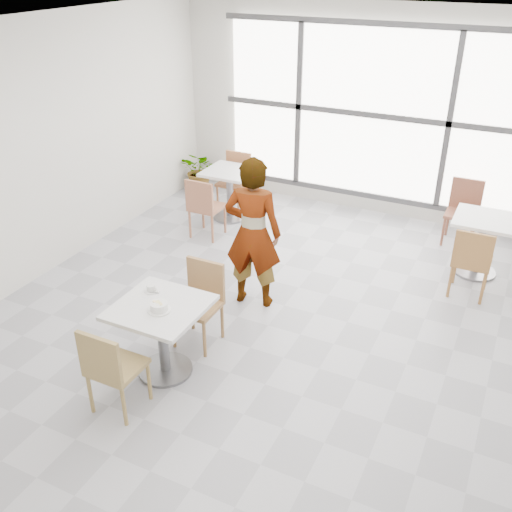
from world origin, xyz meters
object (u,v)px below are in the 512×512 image
at_px(bg_chair_left_near, 204,205).
at_px(bg_chair_right_far, 463,207).
at_px(main_table, 162,326).
at_px(bg_table_left, 230,187).
at_px(chair_near, 110,366).
at_px(oatmeal_bowl, 159,307).
at_px(chair_far, 201,297).
at_px(coffee_cup, 151,289).
at_px(person, 253,233).
at_px(bg_chair_right_near, 472,259).
at_px(bg_chair_left_far, 236,177).
at_px(plant_left, 201,170).
at_px(bg_table_right, 481,238).

distance_m(bg_chair_left_near, bg_chair_right_far, 3.54).
xyz_separation_m(main_table, bg_table_left, (-1.14, 3.43, -0.04)).
bearing_deg(chair_near, oatmeal_bowl, -102.27).
xyz_separation_m(chair_far, bg_table_left, (-1.19, 2.81, -0.01)).
bearing_deg(bg_chair_right_far, bg_table_left, -167.50).
distance_m(coffee_cup, person, 1.39).
bearing_deg(oatmeal_bowl, coffee_cup, 136.81).
height_order(chair_near, bg_chair_right_far, same).
xyz_separation_m(bg_chair_right_near, bg_chair_right_far, (-0.31, 1.48, 0.00)).
bearing_deg(bg_chair_left_far, bg_chair_right_near, -17.49).
bearing_deg(oatmeal_bowl, bg_chair_left_far, 108.35).
relative_size(coffee_cup, bg_chair_right_near, 0.18).
height_order(main_table, bg_chair_left_near, bg_chair_left_near).
bearing_deg(bg_table_left, oatmeal_bowl, -71.32).
height_order(bg_chair_left_far, bg_chair_right_far, same).
relative_size(coffee_cup, plant_left, 0.24).
relative_size(chair_near, bg_chair_right_near, 1.00).
relative_size(main_table, chair_far, 0.92).
relative_size(oatmeal_bowl, bg_table_left, 0.28).
relative_size(main_table, bg_table_left, 1.07).
bearing_deg(plant_left, bg_chair_right_near, -19.08).
height_order(bg_table_left, bg_table_right, same).
bearing_deg(bg_chair_left_near, bg_chair_right_far, -155.42).
bearing_deg(bg_chair_left_near, person, 138.55).
relative_size(main_table, bg_chair_right_far, 0.92).
bearing_deg(bg_table_left, bg_table_right, -1.95).
distance_m(bg_table_right, bg_chair_left_far, 3.69).
bearing_deg(oatmeal_bowl, bg_chair_right_near, 49.38).
distance_m(chair_far, person, 0.95).
bearing_deg(plant_left, oatmeal_bowl, -63.19).
bearing_deg(bg_chair_right_near, bg_table_left, -12.21).
xyz_separation_m(bg_table_right, bg_chair_right_near, (-0.02, -0.64, 0.01)).
height_order(bg_chair_left_far, bg_chair_right_near, same).
height_order(chair_far, bg_chair_left_far, same).
distance_m(main_table, plant_left, 4.74).
relative_size(chair_near, bg_chair_left_near, 1.00).
bearing_deg(main_table, coffee_cup, 140.83).
height_order(main_table, bg_chair_right_far, bg_chair_right_far).
distance_m(main_table, chair_near, 0.65).
distance_m(main_table, bg_table_left, 3.62).
xyz_separation_m(bg_table_right, plant_left, (-4.54, 0.92, -0.16)).
bearing_deg(bg_chair_left_near, chair_near, 107.60).
xyz_separation_m(chair_far, oatmeal_bowl, (-0.01, -0.69, 0.29)).
bearing_deg(plant_left, bg_chair_left_near, -57.46).
bearing_deg(bg_chair_right_far, person, -125.24).
height_order(bg_table_right, bg_chair_right_far, bg_chair_right_far).
bearing_deg(coffee_cup, bg_table_left, 105.91).
height_order(coffee_cup, bg_chair_left_near, bg_chair_left_near).
xyz_separation_m(oatmeal_bowl, bg_chair_right_near, (2.35, 2.74, -0.29)).
bearing_deg(oatmeal_bowl, bg_chair_left_near, 113.27).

